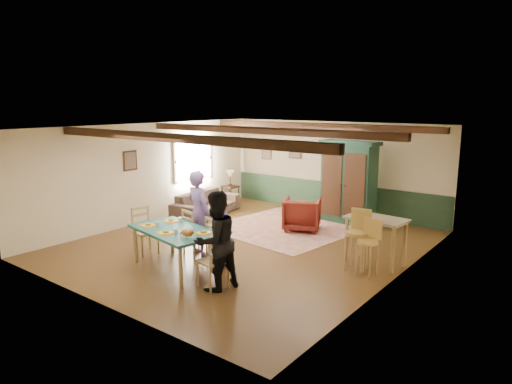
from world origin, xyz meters
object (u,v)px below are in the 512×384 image
Objects in this scene: armchair at (302,214)px; bar_stool_left at (357,240)px; dining_chair_end_right at (213,260)px; sofa at (206,203)px; person_child at (223,239)px; bar_stool_right at (367,249)px; dining_chair_end_left at (146,231)px; armoire at (348,182)px; dining_chair_far_left at (196,232)px; dining_table at (176,249)px; person_woman at (216,241)px; table_lamp at (230,178)px; dining_chair_far_right at (220,241)px; counter_table at (375,241)px; person_man at (199,213)px; end_table at (230,195)px; cat at (187,232)px.

bar_stool_left reaches higher than armchair.
dining_chair_end_right is 0.44× the size of sofa.
bar_stool_right reaches higher than person_child.
dining_chair_end_left is 0.45× the size of armoire.
dining_chair_far_left and dining_chair_end_left have the same top height.
bar_stool_left is (2.86, 2.11, 0.20)m from dining_table.
armchair is at bearing 148.40° from bar_stool_right.
person_woman is at bearing -83.52° from armoire.
armoire is 1.86× the size of bar_stool_left.
dining_table is 6.04m from table_lamp.
table_lamp is 7.03m from bar_stool_right.
sofa is 2.13× the size of bar_stool_right.
dining_chair_far_left is at bearing 0.00° from dining_chair_far_right.
bar_stool_right is (4.37, 1.69, 0.04)m from dining_chair_end_left.
counter_table reaches higher than sofa.
sofa is at bearing -38.83° from dining_chair_far_left.
person_man is (-0.26, 0.92, 0.52)m from dining_table.
dining_chair_end_right is 1.96× the size of table_lamp.
armchair is 2.81m from counter_table.
person_child is (0.85, -0.08, 0.03)m from dining_chair_far_left.
counter_table is (1.81, 2.88, -0.02)m from dining_chair_end_right.
end_table is at bearing -39.72° from person_child.
armoire is (1.08, 5.31, 0.72)m from dining_table.
table_lamp is at bearing 120.39° from dining_table.
person_woman is (1.31, -0.26, 0.48)m from dining_table.
sofa is 4.12× the size of end_table.
dining_chair_far_left is at bearing -157.56° from bar_stool_right.
cat is 0.17× the size of sofa.
dining_chair_far_right is at bearing 49.93° from dining_table.
counter_table is at bearing 41.24° from dining_table.
cat is 3.79m from counter_table.
dining_table is at bearing -90.00° from dining_chair_end_left.
armchair is at bearing -91.62° from sofa.
sofa is at bearing 168.78° from bar_stool_right.
armchair is at bearing -20.22° from table_lamp.
dining_chair_far_left is 0.42m from person_man.
sofa is at bearing 125.86° from dining_table.
end_table is (-1.84, 4.97, -0.22)m from dining_chair_end_left.
sofa is at bearing -30.68° from person_child.
end_table is 0.54m from table_lamp.
table_lamp is at bearing -130.35° from person_woman.
end_table is at bearing -44.66° from armchair.
dining_chair_end_left is 4.04m from armchair.
dining_chair_end_left is at bearing -154.00° from bar_stool_right.
dining_table is at bearing -90.00° from person_woman.
dining_chair_end_left is at bearing -90.00° from person_woman.
armoire is 3.70m from bar_stool_left.
cat is 0.33× the size of counter_table.
person_child is at bearing -174.29° from dining_chair_far_left.
bar_stool_left reaches higher than dining_chair_far_right.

